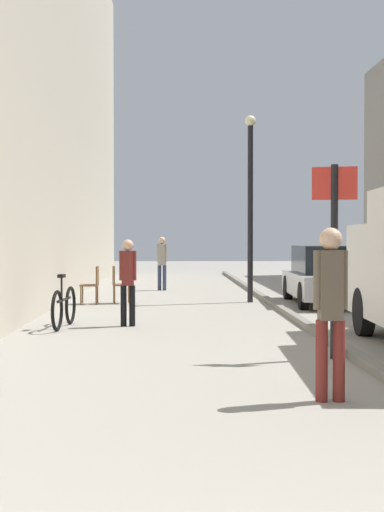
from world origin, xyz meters
name	(u,v)px	position (x,y,z in m)	size (l,w,h in m)	color
ground_plane	(217,323)	(0.00, 12.00, 0.00)	(80.00, 80.00, 0.00)	gray
kerb_strip	(299,320)	(1.58, 12.00, 0.06)	(0.16, 40.00, 0.12)	slate
pedestrian_main_foreground	(331,301)	(0.71, 5.37, 0.99)	(0.34, 0.22, 1.71)	maroon
pedestrian_mid_block	(162,259)	(-1.18, 20.97, 0.98)	(0.32, 0.25, 1.69)	#2D3851
pedestrian_far_crossing	(128,276)	(-1.67, 11.58, 0.93)	(0.32, 0.21, 1.60)	black
parked_car	(328,275)	(3.02, 16.00, 0.71)	(1.97, 4.26, 1.45)	#B7B7BC
street_sign_post	(334,244)	(1.32, 7.90, 1.55)	(0.59, 0.15, 2.60)	black
lamp_post	(250,196)	(1.14, 16.58, 2.72)	(0.28, 0.28, 4.76)	black
bicycle_leaning	(64,307)	(-2.81, 11.39, 0.38)	(0.20, 1.77, 0.98)	black
cafe_chair_near_window	(93,282)	(-2.83, 16.18, 0.55)	(0.44, 0.44, 0.94)	brown
cafe_chair_by_doorway	(118,282)	(-2.21, 16.33, 0.55)	(0.50, 0.50, 0.94)	brown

